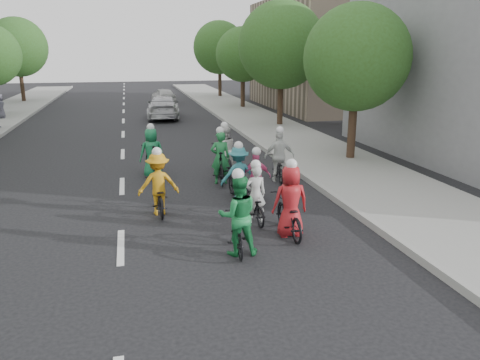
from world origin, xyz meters
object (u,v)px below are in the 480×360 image
object	(u,v)px
follow_car_trail	(163,95)
spectator_2	(0,106)
cyclist_4	(289,209)
cyclist_0	(255,202)
cyclist_8	(279,162)
cyclist_6	(224,155)
cyclist_3	(256,180)
cyclist_7	(238,178)
cyclist_5	(220,163)
follow_car_lead	(163,107)
cyclist_9	(152,157)
cyclist_2	(158,189)
cyclist_1	(238,221)

from	to	relation	value
follow_car_trail	spectator_2	size ratio (longest dim) A/B	2.44
cyclist_4	cyclist_0	bearing A→B (deg)	-61.63
follow_car_trail	cyclist_8	bearing A→B (deg)	84.94
cyclist_6	cyclist_8	world-z (taller)	cyclist_6
cyclist_3	cyclist_7	size ratio (longest dim) A/B	0.99
cyclist_5	follow_car_lead	world-z (taller)	cyclist_5
cyclist_4	spectator_2	world-z (taller)	cyclist_4
cyclist_4	cyclist_5	world-z (taller)	cyclist_5
cyclist_8	follow_car_trail	world-z (taller)	cyclist_8
cyclist_6	cyclist_7	size ratio (longest dim) A/B	1.11
follow_car_trail	cyclist_3	bearing A→B (deg)	81.97
cyclist_7	follow_car_lead	xyz separation A→B (m)	(-0.76, 17.95, 0.03)
cyclist_4	cyclist_9	distance (m)	6.79
cyclist_2	spectator_2	distance (m)	21.62
cyclist_8	follow_car_lead	distance (m)	16.36
cyclist_1	spectator_2	bearing A→B (deg)	-62.06
cyclist_0	follow_car_lead	size ratio (longest dim) A/B	0.33
spectator_2	cyclist_7	bearing A→B (deg)	-156.57
cyclist_3	cyclist_7	world-z (taller)	cyclist_7
cyclist_2	cyclist_4	bearing A→B (deg)	140.24
cyclist_0	cyclist_2	bearing A→B (deg)	-27.70
cyclist_9	cyclist_1	bearing A→B (deg)	91.07
cyclist_5	follow_car_trail	world-z (taller)	cyclist_5
cyclist_7	cyclist_8	xyz separation A→B (m)	(1.80, 1.80, -0.04)
cyclist_6	spectator_2	world-z (taller)	cyclist_6
cyclist_8	follow_car_lead	size ratio (longest dim) A/B	0.38
cyclist_8	cyclist_9	xyz separation A→B (m)	(-4.07, 1.56, 0.05)
cyclist_3	spectator_2	world-z (taller)	spectator_2
cyclist_3	cyclist_0	bearing A→B (deg)	81.32
cyclist_0	cyclist_2	size ratio (longest dim) A/B	0.90
spectator_2	cyclist_4	bearing A→B (deg)	-158.56
cyclist_3	cyclist_5	world-z (taller)	cyclist_5
cyclist_9	cyclist_3	bearing A→B (deg)	118.50
cyclist_2	cyclist_8	xyz separation A→B (m)	(4.11, 2.35, -0.02)
cyclist_0	cyclist_5	size ratio (longest dim) A/B	0.87
cyclist_6	cyclist_9	bearing A→B (deg)	-6.82
follow_car_lead	spectator_2	bearing A→B (deg)	-3.33
cyclist_7	cyclist_2	bearing A→B (deg)	7.78
cyclist_6	cyclist_9	xyz separation A→B (m)	(-2.51, 0.17, 0.04)
cyclist_9	follow_car_trail	xyz separation A→B (m)	(2.24, 24.11, -0.07)
spectator_2	cyclist_8	bearing A→B (deg)	-150.05
cyclist_7	follow_car_trail	distance (m)	27.47
cyclist_4	follow_car_trail	size ratio (longest dim) A/B	0.51
cyclist_2	follow_car_lead	size ratio (longest dim) A/B	0.37
cyclist_2	cyclist_9	size ratio (longest dim) A/B	0.93
cyclist_7	cyclist_4	bearing A→B (deg)	95.66
cyclist_3	cyclist_5	xyz separation A→B (m)	(-0.64, 2.07, 0.06)
cyclist_2	cyclist_6	xyz separation A→B (m)	(2.55, 3.74, -0.01)
cyclist_1	follow_car_lead	bearing A→B (deg)	-85.60
cyclist_2	cyclist_8	size ratio (longest dim) A/B	0.98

